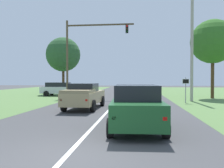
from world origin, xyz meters
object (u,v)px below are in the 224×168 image
at_px(traffic_light, 83,47).
at_px(oak_tree_right, 213,42).
at_px(pickup_truck_lead, 84,96).
at_px(extra_tree_1, 63,55).
at_px(utility_pole_right, 192,48).
at_px(keep_moving_sign, 186,87).
at_px(crossing_suv_far, 60,89).
at_px(red_suv_near, 136,106).

height_order(traffic_light, oak_tree_right, traffic_light).
bearing_deg(pickup_truck_lead, extra_tree_1, 113.10).
relative_size(pickup_truck_lead, utility_pole_right, 0.54).
distance_m(oak_tree_right, extra_tree_1, 19.93).
bearing_deg(traffic_light, keep_moving_sign, -25.75).
distance_m(pickup_truck_lead, crossing_suv_far, 13.63).
relative_size(oak_tree_right, utility_pole_right, 0.85).
xyz_separation_m(red_suv_near, pickup_truck_lead, (-3.75, 6.34, -0.04)).
relative_size(red_suv_near, traffic_light, 0.54).
xyz_separation_m(pickup_truck_lead, utility_pole_right, (9.02, 6.73, 4.22)).
bearing_deg(utility_pole_right, traffic_light, 163.95).
relative_size(pickup_truck_lead, extra_tree_1, 0.68).
xyz_separation_m(traffic_light, extra_tree_1, (-4.42, 6.22, -0.18)).
height_order(oak_tree_right, crossing_suv_far, oak_tree_right).
bearing_deg(oak_tree_right, utility_pole_right, -129.76).
xyz_separation_m(utility_pole_right, extra_tree_1, (-15.97, 9.54, 0.53)).
relative_size(traffic_light, utility_pole_right, 0.87).
bearing_deg(utility_pole_right, pickup_truck_lead, -143.28).
bearing_deg(keep_moving_sign, extra_tree_1, 142.97).
distance_m(keep_moving_sign, extra_tree_1, 19.31).
xyz_separation_m(red_suv_near, traffic_light, (-6.27, 16.39, 4.89)).
distance_m(red_suv_near, extra_tree_1, 25.46).
bearing_deg(extra_tree_1, crossing_suv_far, -78.28).
distance_m(keep_moving_sign, crossing_suv_far, 15.95).
relative_size(traffic_light, oak_tree_right, 1.03).
height_order(red_suv_near, oak_tree_right, oak_tree_right).
xyz_separation_m(traffic_light, crossing_suv_far, (-3.58, 2.14, -4.98)).
relative_size(red_suv_near, utility_pole_right, 0.47).
height_order(keep_moving_sign, extra_tree_1, extra_tree_1).
xyz_separation_m(red_suv_near, oak_tree_right, (8.36, 16.78, 5.30)).
distance_m(traffic_light, oak_tree_right, 14.64).
xyz_separation_m(red_suv_near, extra_tree_1, (-10.70, 22.62, 4.71)).
height_order(crossing_suv_far, extra_tree_1, extra_tree_1).
xyz_separation_m(pickup_truck_lead, oak_tree_right, (12.11, 10.44, 5.34)).
xyz_separation_m(traffic_light, utility_pole_right, (11.54, -3.32, -0.71)).
distance_m(red_suv_near, traffic_light, 18.22).
bearing_deg(keep_moving_sign, crossing_suv_far, 152.92).
bearing_deg(traffic_light, utility_pole_right, -16.05).
relative_size(crossing_suv_far, extra_tree_1, 0.58).
distance_m(traffic_light, crossing_suv_far, 6.49).
bearing_deg(traffic_light, extra_tree_1, 125.42).
bearing_deg(crossing_suv_far, traffic_light, -30.84).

